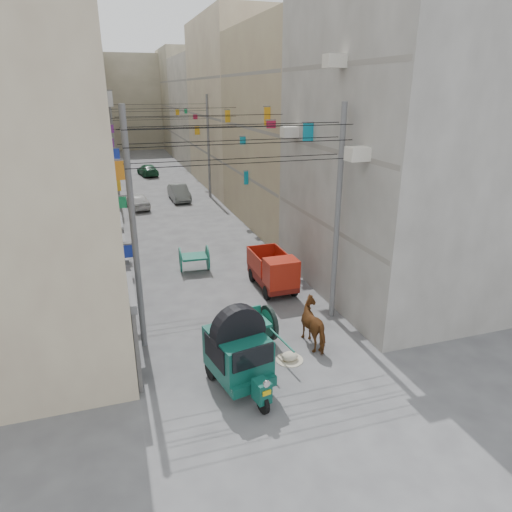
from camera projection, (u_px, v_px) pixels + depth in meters
name	position (u px, v px, depth m)	size (l,w,h in m)	color
ground	(310.00, 441.00, 11.57)	(140.00, 140.00, 0.00)	#48484A
building_row_left	(54.00, 114.00, 37.53)	(8.00, 62.00, 14.00)	beige
building_row_right	(240.00, 111.00, 42.12)	(8.00, 62.00, 14.00)	#ACA7A0
end_cap_building	(130.00, 102.00, 68.28)	(22.00, 10.00, 13.00)	#AFA48A
shutters_left	(125.00, 263.00, 19.20)	(0.18, 14.40, 2.88)	#4C4B50
signboards	(175.00, 170.00, 29.73)	(8.22, 40.52, 5.67)	#AC163D
ac_units	(323.00, 116.00, 16.90)	(0.70, 6.55, 3.35)	beige
utility_poles	(187.00, 173.00, 25.38)	(7.40, 22.20, 8.00)	slate
overhead_cables	(194.00, 124.00, 22.10)	(7.40, 22.52, 1.12)	black
auto_rickshaw	(239.00, 351.00, 13.38)	(1.97, 2.92, 1.99)	black
tonga_cart	(254.00, 326.00, 15.84)	(1.47, 2.92, 1.27)	black
mini_truck	(275.00, 274.00, 19.80)	(1.43, 3.13, 1.75)	black
second_cart	(194.00, 258.00, 22.18)	(1.47, 1.32, 1.23)	#16604D
feed_sack	(290.00, 356.00, 14.97)	(0.56, 0.45, 0.28)	beige
horse	(316.00, 324.00, 15.71)	(0.83, 1.83, 1.54)	brown
distant_car_white	(138.00, 201.00, 33.80)	(1.35, 3.37, 1.15)	silver
distant_car_grey	(179.00, 193.00, 36.28)	(1.30, 3.74, 1.23)	#535856
distant_car_green	(148.00, 170.00, 46.67)	(1.57, 3.86, 1.12)	#1B4F31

